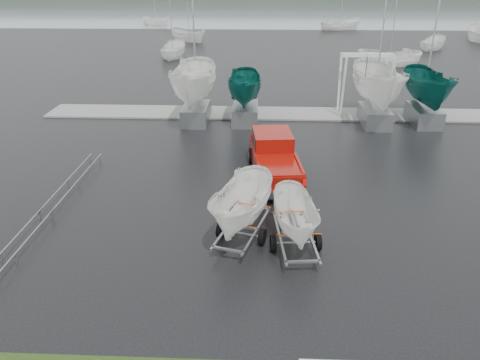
% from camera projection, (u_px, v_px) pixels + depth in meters
% --- Properties ---
extents(ground_plane, '(120.00, 120.00, 0.00)m').
position_uv_depth(ground_plane, '(272.00, 201.00, 20.09)').
color(ground_plane, black).
rests_on(ground_plane, ground).
extents(lake, '(300.00, 300.00, 0.00)m').
position_uv_depth(lake, '(264.00, 9.00, 110.93)').
color(lake, slate).
rests_on(lake, ground).
extents(dock, '(30.00, 3.00, 0.12)m').
position_uv_depth(dock, '(268.00, 113.00, 31.88)').
color(dock, gray).
rests_on(dock, ground).
extents(pickup_truck, '(2.58, 5.98, 1.93)m').
position_uv_depth(pickup_truck, '(274.00, 155.00, 22.21)').
color(pickup_truck, maroon).
rests_on(pickup_truck, ground).
extents(trailer_hitched, '(1.83, 3.70, 4.32)m').
position_uv_depth(trailer_hitched, '(298.00, 188.00, 15.83)').
color(trailer_hitched, gray).
rests_on(trailer_hitched, ground).
extents(trailer_parked, '(2.13, 3.79, 5.03)m').
position_uv_depth(trailer_parked, '(243.00, 170.00, 16.24)').
color(trailer_parked, gray).
rests_on(trailer_parked, ground).
extents(boat_hoist, '(3.30, 2.18, 4.12)m').
position_uv_depth(boat_hoist, '(365.00, 76.00, 30.54)').
color(boat_hoist, silver).
rests_on(boat_hoist, ground).
extents(keelboat_0, '(2.72, 3.20, 10.90)m').
position_uv_depth(keelboat_0, '(194.00, 54.00, 28.47)').
color(keelboat_0, gray).
rests_on(keelboat_0, ground).
extents(keelboat_1, '(2.10, 3.20, 6.68)m').
position_uv_depth(keelboat_1, '(245.00, 71.00, 28.96)').
color(keelboat_1, gray).
rests_on(keelboat_1, ground).
extents(keelboat_2, '(2.73, 3.20, 10.90)m').
position_uv_depth(keelboat_2, '(382.00, 55.00, 28.01)').
color(keelboat_2, gray).
rests_on(keelboat_2, ground).
extents(keelboat_3, '(2.33, 3.20, 10.50)m').
position_uv_depth(keelboat_3, '(432.00, 66.00, 28.43)').
color(keelboat_3, gray).
rests_on(keelboat_3, ground).
extents(mast_rack_0, '(0.56, 6.50, 0.06)m').
position_uv_depth(mast_rack_0, '(73.00, 180.00, 21.21)').
color(mast_rack_0, gray).
rests_on(mast_rack_0, ground).
extents(mast_rack_1, '(0.56, 6.50, 0.06)m').
position_uv_depth(mast_rack_1, '(8.00, 254.00, 15.76)').
color(mast_rack_1, gray).
rests_on(mast_rack_1, ground).
extents(moored_boat_0, '(2.41, 2.48, 11.19)m').
position_uv_depth(moored_boat_0, '(173.00, 57.00, 51.98)').
color(moored_boat_0, white).
rests_on(moored_boat_0, ground).
extents(moored_boat_1, '(3.76, 3.77, 11.49)m').
position_uv_depth(moored_boat_1, '(189.00, 41.00, 63.37)').
color(moored_boat_1, white).
rests_on(moored_boat_1, ground).
extents(moored_boat_2, '(3.01, 2.95, 11.43)m').
position_uv_depth(moored_boat_2, '(389.00, 66.00, 47.49)').
color(moored_boat_2, white).
rests_on(moored_boat_2, ground).
extents(moored_boat_3, '(3.58, 3.63, 11.84)m').
position_uv_depth(moored_boat_3, '(478.00, 40.00, 63.75)').
color(moored_boat_3, white).
rests_on(moored_boat_3, ground).
extents(moored_boat_4, '(3.26, 3.25, 11.08)m').
position_uv_depth(moored_boat_4, '(156.00, 25.00, 80.33)').
color(moored_boat_4, white).
rests_on(moored_boat_4, ground).
extents(moored_boat_5, '(3.39, 3.34, 11.50)m').
position_uv_depth(moored_boat_5, '(340.00, 30.00, 74.54)').
color(moored_boat_5, white).
rests_on(moored_boat_5, ground).
extents(moored_boat_6, '(3.16, 3.18, 11.00)m').
position_uv_depth(moored_boat_6, '(431.00, 49.00, 57.05)').
color(moored_boat_6, white).
rests_on(moored_boat_6, ground).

